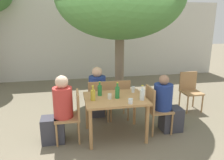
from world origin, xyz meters
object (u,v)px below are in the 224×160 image
patio_chair_2 (98,98)px  water_bottle_1 (142,94)px  dining_table_front (115,103)px  person_seated_1 (167,106)px  person_seated_0 (58,113)px  drinking_glass_2 (110,96)px  patio_chair_1 (155,107)px  patio_chair_3 (119,97)px  green_bottle_3 (100,90)px  person_seated_2 (97,95)px  patio_chair_4 (190,89)px  oil_cruet_2 (93,95)px  green_bottle_0 (117,92)px  drinking_glass_0 (133,89)px  drinking_glass_1 (131,101)px  patio_chair_0 (72,113)px

patio_chair_2 → water_bottle_1: bearing=126.4°
dining_table_front → person_seated_1: (1.03, -0.00, -0.15)m
person_seated_0 → drinking_glass_2: size_ratio=13.09×
patio_chair_1 → patio_chair_3: bearing=40.0°
green_bottle_3 → person_seated_2: bearing=87.1°
water_bottle_1 → drinking_glass_2: size_ratio=2.91×
patio_chair_4 → green_bottle_3: green_bottle_3 is taller
oil_cruet_2 → patio_chair_4: bearing=22.2°
green_bottle_0 → green_bottle_3: 0.35m
patio_chair_4 → person_seated_0: person_seated_0 is taller
patio_chair_1 → drinking_glass_0: (-0.38, 0.22, 0.30)m
dining_table_front → drinking_glass_0: 0.49m
oil_cruet_2 → drinking_glass_2: 0.31m
dining_table_front → patio_chair_1: size_ratio=1.21×
person_seated_2 → drinking_glass_2: bearing=96.5°
dining_table_front → person_seated_0: bearing=-180.0°
patio_chair_1 → water_bottle_1: water_bottle_1 is taller
person_seated_2 → water_bottle_1: 1.35m
drinking_glass_1 → person_seated_1: bearing=22.7°
dining_table_front → green_bottle_0: green_bottle_0 is taller
green_bottle_0 → drinking_glass_2: green_bottle_0 is taller
person_seated_0 → drinking_glass_2: 0.95m
person_seated_1 → water_bottle_1: person_seated_1 is taller
patio_chair_2 → oil_cruet_2: oil_cruet_2 is taller
green_bottle_0 → water_bottle_1: 0.44m
person_seated_1 → person_seated_2: bearing=53.9°
patio_chair_2 → green_bottle_0: 0.84m
patio_chair_2 → drinking_glass_0: (0.62, -0.45, 0.30)m
person_seated_1 → drinking_glass_1: bearing=112.7°
patio_chair_0 → oil_cruet_2: bearing=78.7°
patio_chair_2 → patio_chair_0: bearing=50.0°
oil_cruet_2 → drinking_glass_1: 0.66m
patio_chair_0 → person_seated_1: 1.81m
person_seated_0 → person_seated_2: (0.80, 0.91, -0.02)m
patio_chair_3 → green_bottle_3: green_bottle_3 is taller
green_bottle_3 → dining_table_front: bearing=-32.2°
dining_table_front → patio_chair_1: (0.79, 0.00, -0.14)m
patio_chair_0 → person_seated_0: (-0.23, -0.00, 0.03)m
person_seated_1 → water_bottle_1: bearing=110.6°
water_bottle_1 → green_bottle_3: 0.79m
patio_chair_3 → water_bottle_1: 0.98m
patio_chair_0 → patio_chair_2: bearing=140.0°
patio_chair_2 → person_seated_0: (-0.80, -0.67, 0.03)m
patio_chair_2 → person_seated_0: bearing=40.1°
patio_chair_0 → drinking_glass_1: (0.98, -0.35, 0.28)m
dining_table_front → patio_chair_0: size_ratio=1.21×
patio_chair_4 → oil_cruet_2: size_ratio=3.42×
drinking_glass_0 → oil_cruet_2: bearing=-160.2°
patio_chair_4 → water_bottle_1: (-1.62, -1.15, 0.35)m
oil_cruet_2 → dining_table_front: bearing=10.2°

